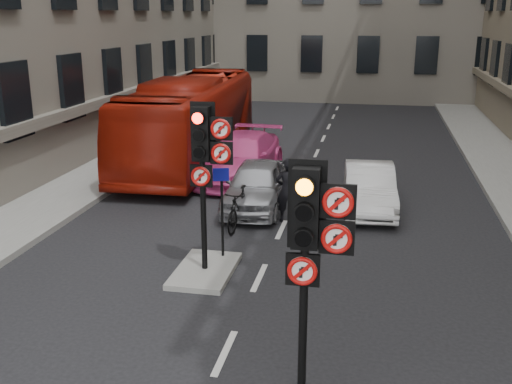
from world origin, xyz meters
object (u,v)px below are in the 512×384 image
at_px(info_sign, 222,200).
at_px(car_pink, 241,157).
at_px(bus_red, 192,120).
at_px(signal_near, 312,235).
at_px(signal_far, 206,152).
at_px(motorcycle, 239,208).
at_px(car_silver, 256,185).
at_px(car_white, 369,188).
at_px(motorcyclist, 287,190).

bearing_deg(info_sign, car_pink, 82.66).
bearing_deg(bus_red, signal_near, -68.67).
bearing_deg(car_pink, bus_red, 141.31).
height_order(signal_far, motorcycle, signal_far).
bearing_deg(car_silver, info_sign, -91.50).
relative_size(bus_red, motorcycle, 6.25).
bearing_deg(car_silver, car_pink, 108.92).
relative_size(signal_near, motorcycle, 1.98).
bearing_deg(car_white, motorcycle, -149.23).
relative_size(signal_far, bus_red, 0.32).
bearing_deg(motorcycle, car_silver, 93.27).
height_order(car_pink, motorcyclist, motorcyclist).
distance_m(bus_red, info_sign, 9.76).
bearing_deg(bus_red, info_sign, -70.98).
bearing_deg(motorcyclist, motorcycle, 15.92).
distance_m(signal_near, bus_red, 15.12).
bearing_deg(motorcycle, motorcyclist, 41.85).
bearing_deg(motorcycle, car_pink, 108.32).
distance_m(signal_far, info_sign, 1.46).
xyz_separation_m(car_pink, motorcyclist, (2.17, -3.99, 0.13)).
relative_size(signal_near, car_white, 0.92).
relative_size(car_white, car_pink, 0.76).
relative_size(signal_far, info_sign, 1.74).
distance_m(car_white, bus_red, 8.20).
xyz_separation_m(car_pink, info_sign, (1.14, -6.97, 0.71)).
height_order(signal_far, car_silver, signal_far).
bearing_deg(signal_far, car_white, 57.62).
bearing_deg(car_white, signal_far, -126.54).
bearing_deg(signal_near, info_sign, 117.60).
distance_m(car_pink, bus_red, 3.30).
distance_m(car_silver, info_sign, 4.05).
relative_size(car_silver, car_pink, 0.78).
bearing_deg(signal_near, signal_far, 123.02).
relative_size(signal_near, info_sign, 1.74).
relative_size(signal_far, car_white, 0.92).
bearing_deg(car_pink, motorcycle, -74.45).
relative_size(car_pink, info_sign, 2.48).
height_order(signal_near, motorcycle, signal_near).
bearing_deg(signal_near, bus_red, 113.37).
bearing_deg(info_sign, bus_red, 94.44).
relative_size(signal_near, bus_red, 0.32).
height_order(signal_near, info_sign, signal_near).
xyz_separation_m(signal_near, bus_red, (-5.99, 13.85, -1.01)).
height_order(bus_red, info_sign, bus_red).
bearing_deg(signal_near, car_pink, 107.16).
bearing_deg(car_pink, signal_near, -69.47).
relative_size(bus_red, motorcyclist, 6.46).
xyz_separation_m(signal_near, motorcycle, (-2.58, 6.91, -2.04)).
distance_m(signal_near, signal_far, 4.77).
xyz_separation_m(car_silver, car_pink, (-1.13, 3.00, 0.07)).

